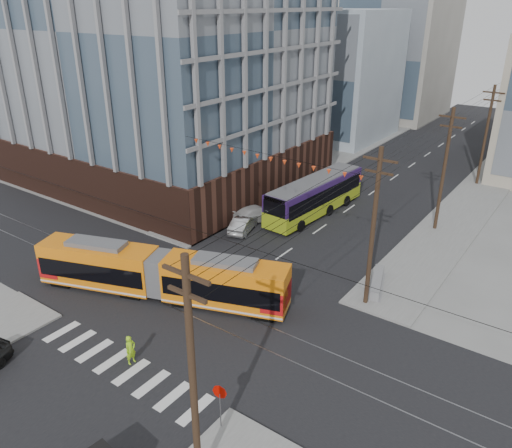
{
  "coord_description": "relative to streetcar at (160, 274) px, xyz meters",
  "views": [
    {
      "loc": [
        19.24,
        -16.83,
        18.83
      ],
      "look_at": [
        1.18,
        8.4,
        5.02
      ],
      "focal_mm": 35.0,
      "sensor_mm": 36.0,
      "label": 1
    }
  ],
  "objects": [
    {
      "name": "parked_car_grey",
      "position": [
        -1.54,
        21.75,
        -1.01
      ],
      "size": [
        4.1,
        5.71,
        1.44
      ],
      "primitive_type": "imported",
      "rotation": [
        0.0,
        0.0,
        2.77
      ],
      "color": "#40444B",
      "rests_on": "ground"
    },
    {
      "name": "parked_car_silver",
      "position": [
        -1.86,
        12.02,
        -1.03
      ],
      "size": [
        2.53,
        4.47,
        1.4
      ],
      "primitive_type": "imported",
      "rotation": [
        0.0,
        0.0,
        3.41
      ],
      "color": "#BCBDBE",
      "rests_on": "ground"
    },
    {
      "name": "bg_bldg_nw_far",
      "position": [
        -10.46,
        68.34,
        8.27
      ],
      "size": [
        16.0,
        18.0,
        20.0
      ],
      "primitive_type": "cube",
      "color": "gray",
      "rests_on": "ground"
    },
    {
      "name": "pedestrian",
      "position": [
        3.75,
        -6.07,
        -0.83
      ],
      "size": [
        0.47,
        0.68,
        1.79
      ],
      "primitive_type": "imported",
      "rotation": [
        0.0,
        0.0,
        1.51
      ],
      "color": "#9AD919",
      "rests_on": "ground"
    },
    {
      "name": "parked_car_white",
      "position": [
        -2.29,
        14.63,
        -1.0
      ],
      "size": [
        3.54,
        5.4,
        1.46
      ],
      "primitive_type": "imported",
      "rotation": [
        0.0,
        0.0,
        2.82
      ],
      "color": "silver",
      "rests_on": "ground"
    },
    {
      "name": "utility_pole_near",
      "position": [
        12.04,
        -9.66,
        3.77
      ],
      "size": [
        0.3,
        0.3,
        11.0
      ],
      "primitive_type": "cylinder",
      "color": "black",
      "rests_on": "ground"
    },
    {
      "name": "office_building",
      "position": [
        -18.46,
        19.34,
        12.57
      ],
      "size": [
        30.0,
        25.0,
        28.6
      ],
      "primitive_type": "cube",
      "color": "#381E16",
      "rests_on": "ground"
    },
    {
      "name": "bg_bldg_nw_near",
      "position": [
        -13.46,
        48.34,
        7.27
      ],
      "size": [
        18.0,
        16.0,
        18.0
      ],
      "primitive_type": "cube",
      "color": "#8C99A5",
      "rests_on": "ground"
    },
    {
      "name": "streetcar",
      "position": [
        0.0,
        0.0,
        0.0
      ],
      "size": [
        17.73,
        8.41,
        3.46
      ],
      "primitive_type": null,
      "rotation": [
        0.0,
        0.0,
        0.34
      ],
      "color": "orange",
      "rests_on": "ground"
    },
    {
      "name": "stop_sign",
      "position": [
        10.93,
        -6.83,
        -0.51
      ],
      "size": [
        0.88,
        0.88,
        2.44
      ],
      "primitive_type": null,
      "rotation": [
        0.0,
        0.0,
        0.2
      ],
      "color": "#B70A00",
      "rests_on": "ground"
    },
    {
      "name": "city_bus",
      "position": [
        1.28,
        19.28,
        0.09
      ],
      "size": [
        3.72,
        12.98,
        3.63
      ],
      "primitive_type": null,
      "rotation": [
        0.0,
        0.0,
        -0.07
      ],
      "color": "#2A1448",
      "rests_on": "ground"
    },
    {
      "name": "jersey_barrier",
      "position": [
        11.84,
        9.71,
        -1.31
      ],
      "size": [
        2.17,
        4.28,
        0.84
      ],
      "primitive_type": "cube",
      "rotation": [
        0.0,
        0.0,
        0.31
      ],
      "color": "slate",
      "rests_on": "ground"
    },
    {
      "name": "ground",
      "position": [
        3.54,
        -3.66,
        -1.73
      ],
      "size": [
        160.0,
        160.0,
        0.0
      ],
      "primitive_type": "plane",
      "color": "slate"
    }
  ]
}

